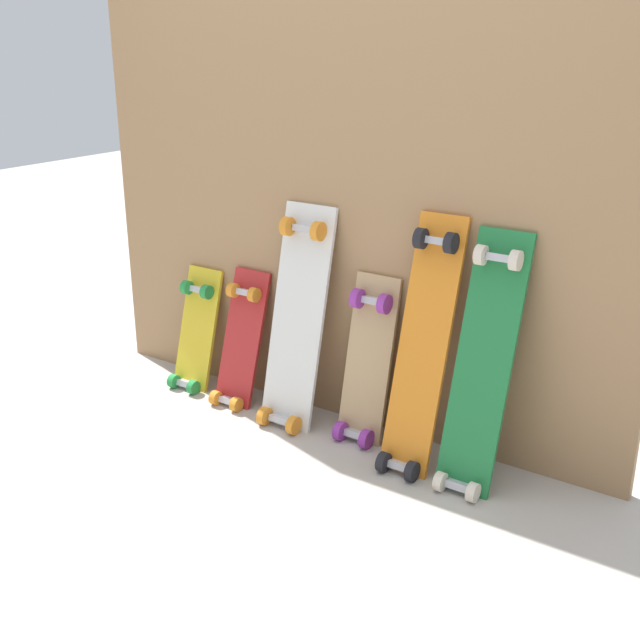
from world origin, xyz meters
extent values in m
plane|color=#B2AAA0|center=(0.00, 0.00, 0.00)|extent=(12.00, 12.00, 0.00)
cube|color=#99724C|center=(0.00, 0.07, 0.82)|extent=(2.20, 0.04, 1.65)
cube|color=gold|center=(-0.64, -0.04, 0.21)|extent=(0.17, 0.17, 0.56)
cube|color=#B7B7BF|center=(-0.64, -0.11, 0.02)|extent=(0.08, 0.04, 0.03)
cube|color=#B7B7BF|center=(-0.64, -0.01, 0.40)|extent=(0.08, 0.04, 0.03)
cylinder|color=#268C3F|center=(-0.69, -0.13, 0.03)|extent=(0.03, 0.06, 0.06)
cylinder|color=#268C3F|center=(-0.58, -0.13, 0.03)|extent=(0.03, 0.06, 0.06)
cylinder|color=#268C3F|center=(-0.69, -0.02, 0.41)|extent=(0.03, 0.06, 0.06)
cylinder|color=#268C3F|center=(-0.58, -0.02, 0.41)|extent=(0.03, 0.06, 0.06)
cube|color=#B22626|center=(-0.39, -0.05, 0.22)|extent=(0.17, 0.20, 0.59)
cube|color=#B7B7BF|center=(-0.39, -0.14, 0.02)|extent=(0.08, 0.04, 0.03)
cube|color=#B7B7BF|center=(-0.39, -0.01, 0.44)|extent=(0.08, 0.04, 0.03)
cylinder|color=orange|center=(-0.44, -0.15, 0.03)|extent=(0.03, 0.06, 0.06)
cylinder|color=orange|center=(-0.34, -0.15, 0.03)|extent=(0.03, 0.06, 0.06)
cylinder|color=orange|center=(-0.44, -0.02, 0.44)|extent=(0.03, 0.06, 0.06)
cylinder|color=orange|center=(-0.34, -0.02, 0.44)|extent=(0.03, 0.06, 0.06)
cube|color=silver|center=(-0.11, -0.06, 0.37)|extent=(0.22, 0.22, 0.88)
cube|color=#B7B7BF|center=(-0.11, -0.16, 0.03)|extent=(0.10, 0.04, 0.03)
cube|color=#B7B7BF|center=(-0.11, 0.00, 0.73)|extent=(0.10, 0.04, 0.03)
cylinder|color=orange|center=(-0.18, -0.18, 0.03)|extent=(0.03, 0.07, 0.07)
cylinder|color=orange|center=(-0.04, -0.18, 0.03)|extent=(0.03, 0.07, 0.07)
cylinder|color=orange|center=(-0.18, -0.02, 0.73)|extent=(0.03, 0.07, 0.07)
cylinder|color=orange|center=(-0.04, -0.02, 0.73)|extent=(0.03, 0.07, 0.07)
cube|color=tan|center=(0.18, -0.03, 0.27)|extent=(0.18, 0.16, 0.66)
cube|color=#B7B7BF|center=(0.18, -0.10, 0.03)|extent=(0.08, 0.04, 0.03)
cube|color=#B7B7BF|center=(0.18, 0.00, 0.51)|extent=(0.08, 0.04, 0.03)
cylinder|color=purple|center=(0.12, -0.12, 0.03)|extent=(0.03, 0.07, 0.07)
cylinder|color=purple|center=(0.23, -0.12, 0.03)|extent=(0.03, 0.07, 0.07)
cylinder|color=purple|center=(0.12, -0.02, 0.51)|extent=(0.03, 0.07, 0.07)
cylinder|color=purple|center=(0.23, -0.02, 0.51)|extent=(0.03, 0.07, 0.07)
cube|color=orange|center=(0.42, -0.08, 0.39)|extent=(0.17, 0.27, 0.91)
cube|color=#B7B7BF|center=(0.42, -0.21, 0.03)|extent=(0.08, 0.04, 0.03)
cube|color=#B7B7BF|center=(0.42, -0.01, 0.76)|extent=(0.08, 0.04, 0.03)
cylinder|color=black|center=(0.36, -0.23, 0.03)|extent=(0.03, 0.07, 0.07)
cylinder|color=black|center=(0.47, -0.23, 0.03)|extent=(0.03, 0.07, 0.07)
cylinder|color=black|center=(0.36, -0.02, 0.77)|extent=(0.03, 0.07, 0.07)
cylinder|color=black|center=(0.47, -0.02, 0.77)|extent=(0.03, 0.07, 0.07)
cube|color=#1E7238|center=(0.63, -0.08, 0.38)|extent=(0.18, 0.27, 0.89)
cube|color=#B7B7BF|center=(0.63, -0.21, 0.03)|extent=(0.08, 0.04, 0.03)
cube|color=#B7B7BF|center=(0.63, -0.01, 0.74)|extent=(0.08, 0.04, 0.03)
cylinder|color=beige|center=(0.57, -0.23, 0.03)|extent=(0.03, 0.06, 0.06)
cylinder|color=beige|center=(0.69, -0.23, 0.03)|extent=(0.03, 0.06, 0.06)
cylinder|color=beige|center=(0.57, -0.02, 0.74)|extent=(0.03, 0.06, 0.06)
cylinder|color=beige|center=(0.69, -0.02, 0.74)|extent=(0.03, 0.06, 0.06)
camera|label=1|loc=(1.52, -2.31, 1.41)|focal=45.13mm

